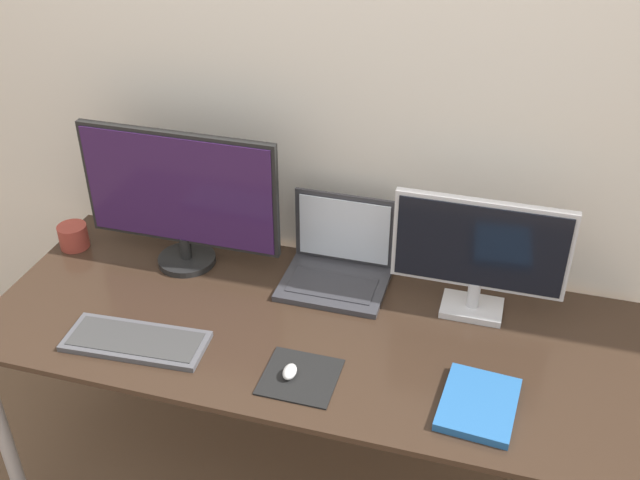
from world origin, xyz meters
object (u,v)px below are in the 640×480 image
object	(u,v)px
keyboard	(136,341)
monitor_right	(479,252)
mouse	(290,372)
monitor_left	(180,196)
mug	(73,236)
book	(479,404)
laptop	(338,261)

from	to	relation	value
keyboard	monitor_right	bearing A→B (deg)	25.02
mouse	monitor_right	bearing A→B (deg)	44.52
monitor_left	mug	distance (m)	0.44
keyboard	book	world-z (taller)	book
monitor_right	mug	size ratio (longest dim) A/B	5.14
monitor_left	laptop	world-z (taller)	monitor_left
monitor_right	book	world-z (taller)	monitor_right
laptop	keyboard	size ratio (longest dim) A/B	0.79
keyboard	mouse	distance (m)	0.45
monitor_right	keyboard	distance (m)	0.98
monitor_left	book	world-z (taller)	monitor_left
monitor_left	mouse	size ratio (longest dim) A/B	11.09
monitor_left	book	bearing A→B (deg)	-21.94
laptop	book	bearing A→B (deg)	-42.45
monitor_right	monitor_left	bearing A→B (deg)	-180.00
mouse	mug	bearing A→B (deg)	155.68
monitor_left	laptop	xyz separation A→B (m)	(0.48, 0.05, -0.18)
monitor_left	keyboard	distance (m)	0.47
mouse	book	size ratio (longest dim) A/B	0.23
monitor_left	laptop	size ratio (longest dim) A/B	1.98
mouse	monitor_left	bearing A→B (deg)	139.15
monitor_left	keyboard	bearing A→B (deg)	-85.42
laptop	mouse	world-z (taller)	laptop
laptop	book	distance (m)	0.65
monitor_right	mouse	distance (m)	0.62
monitor_right	keyboard	xyz separation A→B (m)	(-0.87, -0.40, -0.19)
keyboard	mug	distance (m)	0.57
mouse	mug	distance (m)	0.96
laptop	keyboard	xyz separation A→B (m)	(-0.45, -0.45, -0.05)
monitor_right	mouse	bearing A→B (deg)	-135.48
keyboard	mouse	world-z (taller)	mouse
monitor_left	monitor_right	bearing A→B (deg)	0.00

